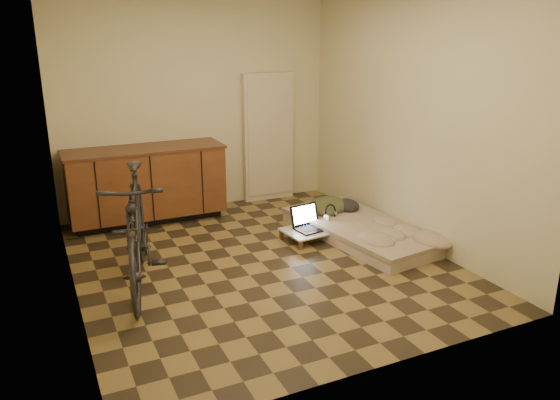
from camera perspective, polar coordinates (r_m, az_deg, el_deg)
name	(u,v)px	position (r m, az deg, el deg)	size (l,w,h in m)	color
room_shell	(259,134)	(5.14, -2.19, 6.91)	(3.50, 4.00, 2.60)	brown
cabinets	(146,184)	(6.71, -13.78, 1.63)	(1.84, 0.62, 0.91)	black
appliance_panel	(268,137)	(7.34, -1.25, 6.55)	(0.70, 0.10, 1.70)	beige
bicycle	(136,224)	(4.96, -14.79, -2.48)	(0.55, 1.85, 1.20)	black
futon	(361,230)	(6.21, 8.47, -3.08)	(1.15, 1.99, 0.16)	#BEAD98
clothing_pile	(334,201)	(6.57, 5.62, -0.06)	(0.54, 0.45, 0.21)	#3A4126
headphones	(331,212)	(6.28, 5.30, -1.24)	(0.22, 0.20, 0.15)	black
lap_desk	(314,230)	(6.10, 3.62, -3.11)	(0.74, 0.52, 0.11)	brown
laptop	(310,224)	(6.09, 3.12, -2.49)	(0.40, 0.37, 0.25)	black
mouse	(339,225)	(6.17, 6.21, -2.62)	(0.05, 0.09, 0.03)	silver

